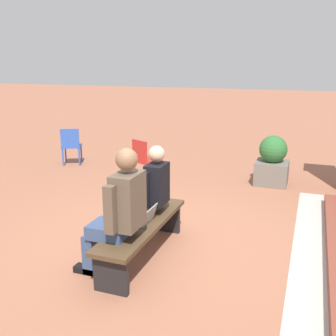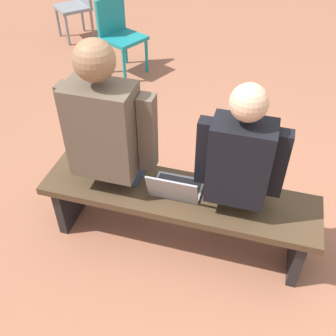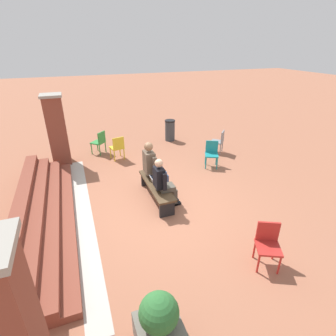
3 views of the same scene
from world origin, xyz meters
The scene contains 15 objects.
ground_plane centered at (0.00, 0.00, 0.00)m, with size 60.00×60.00×0.00m, color #9E6047.
concrete_strip centered at (0.34, 1.80, 0.00)m, with size 6.36×0.40×0.01m, color #B7B2A8.
brick_steps centered at (0.34, 2.75, 0.22)m, with size 5.56×1.20×0.60m.
brick_pillar_right_of_steps centered at (3.65, 2.22, 1.16)m, with size 0.64×0.64×2.30m.
bench centered at (0.34, -0.07, 0.35)m, with size 1.80×0.44×0.45m.
person_student centered at (-0.02, -0.13, 0.70)m, with size 0.52×0.65×1.30m.
person_adult centered at (0.79, -0.14, 0.75)m, with size 0.60×0.75×1.43m.
laptop centered at (0.36, -0.05, 0.50)m, with size 0.32×0.29×0.21m.
plastic_chair_near_bench_right centered at (2.58, -3.23, 0.48)m, with size 0.59×0.59×0.84m.
plastic_chair_far_left centered at (3.26, 0.38, 0.48)m, with size 0.50×0.50×0.84m.
plastic_chair_far_right centered at (1.67, -2.41, 0.48)m, with size 0.56×0.56×0.84m.
plastic_chair_mid_courtyard centered at (4.04, 0.90, 0.48)m, with size 0.59×0.59×0.84m.
plastic_chair_foreground centered at (-2.46, -1.27, 0.48)m, with size 0.56×0.56×0.84m.
planter centered at (-3.20, 1.05, 0.44)m, with size 0.60×0.60×0.94m.
litter_bin centered at (4.50, -2.02, 0.43)m, with size 0.42×0.42×0.86m.
Camera 3 is at (-5.26, 1.70, 3.74)m, focal length 28.00 mm.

